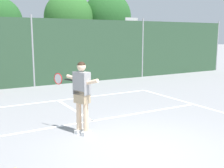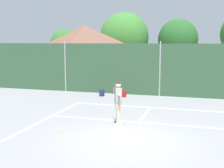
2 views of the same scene
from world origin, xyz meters
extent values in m
plane|color=gray|center=(0.00, 0.00, 0.00)|extent=(120.00, 120.00, 0.00)
cube|color=white|center=(0.00, 5.50, 0.00)|extent=(8.20, 0.10, 0.01)
cube|color=white|center=(0.00, 2.48, 0.00)|extent=(8.20, 0.10, 0.01)
cube|color=white|center=(0.00, 3.96, 0.00)|extent=(0.10, 2.97, 0.01)
cube|color=#2D4C33|center=(0.00, 9.00, 1.65)|extent=(26.00, 0.05, 3.30)
cylinder|color=#99999E|center=(0.00, 9.00, 1.73)|extent=(0.09, 0.09, 3.45)
cylinder|color=#99999E|center=(6.50, 9.00, 1.73)|extent=(0.09, 0.09, 3.45)
cylinder|color=#99999E|center=(13.00, 9.00, 1.73)|extent=(0.09, 0.09, 3.45)
cylinder|color=yellow|center=(6.43, 10.21, 1.52)|extent=(0.12, 0.12, 3.05)
cube|color=white|center=(6.43, 10.11, 3.25)|extent=(0.90, 0.06, 0.60)
torus|color=#D85919|center=(6.43, 9.84, 3.03)|extent=(0.48, 0.48, 0.02)
cylinder|color=brown|center=(0.21, 20.60, 1.00)|extent=(0.36, 0.36, 1.99)
cylinder|color=brown|center=(6.39, 20.60, 1.07)|extent=(0.36, 0.36, 2.14)
ellipsoid|color=#2D6628|center=(6.39, 20.60, 4.09)|extent=(4.60, 4.14, 4.60)
cylinder|color=brown|center=(10.52, 20.60, 1.11)|extent=(0.36, 0.36, 2.22)
ellipsoid|color=#235623|center=(10.52, 20.60, 4.29)|extent=(4.86, 4.38, 4.86)
cube|color=silver|center=(-0.64, 1.49, 0.05)|extent=(0.29, 0.21, 0.10)
cube|color=silver|center=(-0.74, 1.71, 0.05)|extent=(0.29, 0.21, 0.10)
cylinder|color=beige|center=(-0.64, 1.49, 0.51)|extent=(0.13, 0.13, 0.82)
cylinder|color=beige|center=(-0.74, 1.71, 0.51)|extent=(0.13, 0.13, 0.82)
cube|color=tan|center=(-0.69, 1.60, 0.98)|extent=(0.36, 0.42, 0.32)
cube|color=gray|center=(-0.69, 1.60, 1.32)|extent=(0.38, 0.46, 0.56)
sphere|color=beige|center=(-0.69, 1.60, 1.73)|extent=(0.22, 0.22, 0.22)
sphere|color=black|center=(-0.69, 1.60, 1.75)|extent=(0.21, 0.21, 0.21)
cylinder|color=beige|center=(-0.79, 1.77, 1.42)|extent=(0.30, 0.55, 0.17)
cylinder|color=beige|center=(-0.58, 1.34, 1.37)|extent=(0.28, 0.50, 0.22)
cylinder|color=black|center=(-0.89, 1.95, 1.37)|extent=(0.15, 0.29, 0.04)
torus|color=red|center=(-1.07, 2.25, 1.37)|extent=(0.14, 0.29, 0.30)
cylinder|color=silver|center=(-1.07, 2.25, 1.37)|extent=(0.11, 0.24, 0.26)
camera|label=1|loc=(-3.44, -4.73, 2.50)|focal=45.13mm
camera|label=2|loc=(2.41, -9.75, 3.46)|focal=47.87mm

